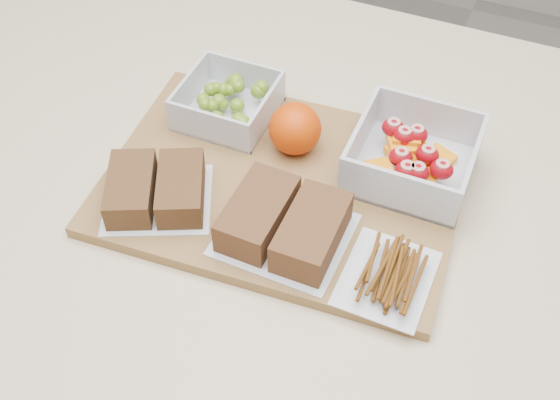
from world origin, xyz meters
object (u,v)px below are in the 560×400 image
(fruit_container, at_px, (412,158))
(sandwich_bag_left, at_px, (156,189))
(cutting_board, at_px, (282,186))
(sandwich_bag_center, at_px, (285,223))
(pretzel_bag, at_px, (388,272))
(orange, at_px, (295,129))
(grape_container, at_px, (230,102))

(fruit_container, xyz_separation_m, sandwich_bag_left, (-0.26, -0.16, -0.00))
(cutting_board, xyz_separation_m, sandwich_bag_left, (-0.12, -0.08, 0.03))
(sandwich_bag_center, bearing_deg, pretzel_bag, -5.74)
(cutting_board, bearing_deg, fruit_container, 25.52)
(sandwich_bag_center, relative_size, pretzel_bag, 1.26)
(fruit_container, bearing_deg, orange, -173.36)
(orange, bearing_deg, fruit_container, 6.64)
(cutting_board, bearing_deg, grape_container, 138.36)
(cutting_board, relative_size, sandwich_bag_center, 2.92)
(cutting_board, bearing_deg, orange, 94.09)
(sandwich_bag_center, bearing_deg, fruit_container, 55.85)
(grape_container, height_order, orange, orange)
(orange, xyz_separation_m, sandwich_bag_left, (-0.12, -0.14, -0.01))
(fruit_container, distance_m, sandwich_bag_center, 0.18)
(orange, relative_size, pretzel_bag, 0.57)
(sandwich_bag_center, distance_m, pretzel_bag, 0.12)
(sandwich_bag_center, bearing_deg, cutting_board, 114.42)
(pretzel_bag, bearing_deg, fruit_container, 97.31)
(sandwich_bag_left, distance_m, sandwich_bag_center, 0.16)
(grape_container, xyz_separation_m, sandwich_bag_center, (0.14, -0.16, 0.00))
(orange, distance_m, sandwich_bag_left, 0.18)
(grape_container, relative_size, sandwich_bag_center, 0.80)
(fruit_container, height_order, sandwich_bag_left, fruit_container)
(sandwich_bag_center, height_order, pretzel_bag, sandwich_bag_center)
(cutting_board, height_order, sandwich_bag_center, sandwich_bag_center)
(grape_container, height_order, sandwich_bag_left, grape_container)
(cutting_board, distance_m, grape_container, 0.14)
(sandwich_bag_left, bearing_deg, sandwich_bag_center, 3.15)
(fruit_container, distance_m, sandwich_bag_left, 0.31)
(sandwich_bag_left, height_order, sandwich_bag_center, sandwich_bag_center)
(orange, bearing_deg, pretzel_bag, -41.54)
(sandwich_bag_center, bearing_deg, orange, 107.40)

